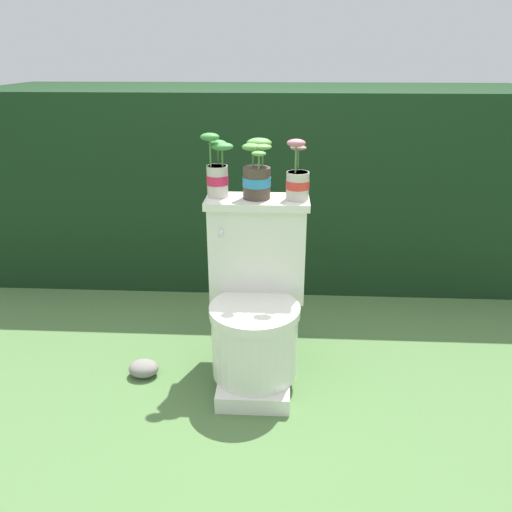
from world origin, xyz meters
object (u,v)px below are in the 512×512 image
at_px(potted_plant_midleft, 257,174).
at_px(potted_plant_middle, 297,180).
at_px(potted_plant_left, 217,171).
at_px(garden_stone, 144,368).
at_px(toilet, 256,306).

xyz_separation_m(potted_plant_midleft, potted_plant_middle, (0.16, -0.02, -0.02)).
height_order(potted_plant_left, potted_plant_middle, potted_plant_left).
distance_m(potted_plant_midleft, potted_plant_middle, 0.16).
bearing_deg(garden_stone, potted_plant_midleft, 19.11).
height_order(potted_plant_midleft, potted_plant_middle, potted_plant_middle).
distance_m(potted_plant_middle, garden_stone, 1.03).
bearing_deg(potted_plant_midleft, garden_stone, -160.89).
distance_m(potted_plant_left, potted_plant_midleft, 0.16).
xyz_separation_m(potted_plant_left, potted_plant_midleft, (0.16, -0.01, -0.01)).
relative_size(toilet, garden_stone, 5.85).
height_order(toilet, potted_plant_middle, potted_plant_middle).
distance_m(potted_plant_midleft, garden_stone, 0.95).
relative_size(potted_plant_midleft, potted_plant_middle, 0.96).
height_order(potted_plant_middle, garden_stone, potted_plant_middle).
relative_size(potted_plant_left, potted_plant_middle, 1.07).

